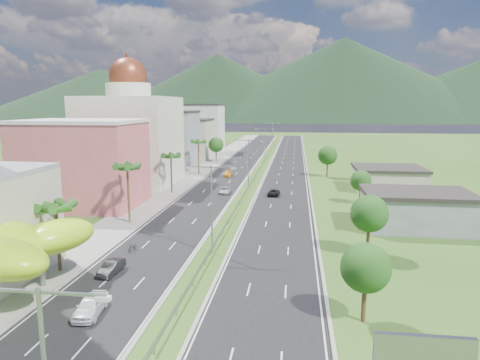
% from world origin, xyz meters
% --- Properties ---
extents(ground, '(500.00, 500.00, 0.00)m').
position_xyz_m(ground, '(0.00, 0.00, 0.00)').
color(ground, '#2D5119').
rests_on(ground, ground).
extents(road_left, '(11.00, 260.00, 0.04)m').
position_xyz_m(road_left, '(-7.50, 90.00, 0.02)').
color(road_left, black).
rests_on(road_left, ground).
extents(road_right, '(11.00, 260.00, 0.04)m').
position_xyz_m(road_right, '(7.50, 90.00, 0.02)').
color(road_right, black).
rests_on(road_right, ground).
extents(sidewalk_left, '(7.00, 260.00, 0.12)m').
position_xyz_m(sidewalk_left, '(-17.00, 90.00, 0.06)').
color(sidewalk_left, gray).
rests_on(sidewalk_left, ground).
extents(median_guardrail, '(0.10, 216.06, 0.76)m').
position_xyz_m(median_guardrail, '(0.00, 71.99, 0.62)').
color(median_guardrail, gray).
rests_on(median_guardrail, ground).
extents(streetlight_median_b, '(6.04, 0.25, 11.00)m').
position_xyz_m(streetlight_median_b, '(0.00, 10.00, 6.75)').
color(streetlight_median_b, gray).
rests_on(streetlight_median_b, ground).
extents(streetlight_median_c, '(6.04, 0.25, 11.00)m').
position_xyz_m(streetlight_median_c, '(0.00, 50.00, 6.75)').
color(streetlight_median_c, gray).
rests_on(streetlight_median_c, ground).
extents(streetlight_median_d, '(6.04, 0.25, 11.00)m').
position_xyz_m(streetlight_median_d, '(0.00, 95.00, 6.75)').
color(streetlight_median_d, gray).
rests_on(streetlight_median_d, ground).
extents(streetlight_median_e, '(6.04, 0.25, 11.00)m').
position_xyz_m(streetlight_median_e, '(0.00, 140.00, 6.75)').
color(streetlight_median_e, gray).
rests_on(streetlight_median_e, ground).
extents(pink_shophouse, '(20.00, 15.00, 15.00)m').
position_xyz_m(pink_shophouse, '(-28.00, 32.00, 7.50)').
color(pink_shophouse, '#C45058').
rests_on(pink_shophouse, ground).
extents(domed_building, '(20.00, 20.00, 28.70)m').
position_xyz_m(domed_building, '(-28.00, 55.00, 11.35)').
color(domed_building, beige).
rests_on(domed_building, ground).
extents(midrise_grey, '(16.00, 15.00, 16.00)m').
position_xyz_m(midrise_grey, '(-27.00, 80.00, 8.00)').
color(midrise_grey, gray).
rests_on(midrise_grey, ground).
extents(midrise_beige, '(16.00, 15.00, 13.00)m').
position_xyz_m(midrise_beige, '(-27.00, 102.00, 6.50)').
color(midrise_beige, '#BDB59B').
rests_on(midrise_beige, ground).
extents(midrise_white, '(16.00, 15.00, 18.00)m').
position_xyz_m(midrise_white, '(-27.00, 125.00, 9.00)').
color(midrise_white, silver).
rests_on(midrise_white, ground).
extents(shed_near, '(15.00, 10.00, 5.00)m').
position_xyz_m(shed_near, '(28.00, 25.00, 2.50)').
color(shed_near, gray).
rests_on(shed_near, ground).
extents(shed_far, '(14.00, 12.00, 4.40)m').
position_xyz_m(shed_far, '(30.00, 55.00, 2.20)').
color(shed_far, '#BDB59B').
rests_on(shed_far, ground).
extents(palm_tree_b, '(3.60, 3.60, 8.10)m').
position_xyz_m(palm_tree_b, '(-15.50, 2.00, 7.06)').
color(palm_tree_b, '#47301C').
rests_on(palm_tree_b, ground).
extents(palm_tree_c, '(3.60, 3.60, 9.60)m').
position_xyz_m(palm_tree_c, '(-15.50, 22.00, 8.50)').
color(palm_tree_c, '#47301C').
rests_on(palm_tree_c, ground).
extents(palm_tree_d, '(3.60, 3.60, 8.60)m').
position_xyz_m(palm_tree_d, '(-15.50, 45.00, 7.54)').
color(palm_tree_d, '#47301C').
rests_on(palm_tree_d, ground).
extents(palm_tree_e, '(3.60, 3.60, 9.40)m').
position_xyz_m(palm_tree_e, '(-15.50, 70.00, 8.31)').
color(palm_tree_e, '#47301C').
rests_on(palm_tree_e, ground).
extents(leafy_tree_lfar, '(4.90, 4.90, 8.05)m').
position_xyz_m(leafy_tree_lfar, '(-15.50, 95.00, 5.58)').
color(leafy_tree_lfar, '#47301C').
rests_on(leafy_tree_lfar, ground).
extents(leafy_tree_ra, '(4.20, 4.20, 6.90)m').
position_xyz_m(leafy_tree_ra, '(16.00, -5.00, 4.78)').
color(leafy_tree_ra, '#47301C').
rests_on(leafy_tree_ra, ground).
extents(leafy_tree_rb, '(4.55, 4.55, 7.47)m').
position_xyz_m(leafy_tree_rb, '(19.00, 12.00, 5.18)').
color(leafy_tree_rb, '#47301C').
rests_on(leafy_tree_rb, ground).
extents(leafy_tree_rc, '(3.85, 3.85, 6.33)m').
position_xyz_m(leafy_tree_rc, '(22.00, 40.00, 4.37)').
color(leafy_tree_rc, '#47301C').
rests_on(leafy_tree_rc, ground).
extents(leafy_tree_rd, '(4.90, 4.90, 8.05)m').
position_xyz_m(leafy_tree_rd, '(18.00, 70.00, 5.58)').
color(leafy_tree_rd, '#47301C').
rests_on(leafy_tree_rd, ground).
extents(mountain_ridge, '(860.00, 140.00, 90.00)m').
position_xyz_m(mountain_ridge, '(60.00, 450.00, 0.00)').
color(mountain_ridge, black).
rests_on(mountain_ridge, ground).
extents(car_white_near_left, '(2.46, 5.06, 1.67)m').
position_xyz_m(car_white_near_left, '(-7.48, -6.89, 0.87)').
color(car_white_near_left, white).
rests_on(car_white_near_left, road_left).
extents(car_dark_left, '(1.63, 4.33, 1.41)m').
position_xyz_m(car_dark_left, '(-9.58, 2.11, 0.75)').
color(car_dark_left, black).
rests_on(car_dark_left, road_left).
extents(car_silver_mid_left, '(2.44, 4.71, 1.27)m').
position_xyz_m(car_silver_mid_left, '(-4.48, 46.20, 0.68)').
color(car_silver_mid_left, '#B8BAC0').
rests_on(car_silver_mid_left, road_left).
extents(car_yellow_far_left, '(2.12, 4.71, 1.34)m').
position_xyz_m(car_yellow_far_left, '(-7.23, 67.56, 0.71)').
color(car_yellow_far_left, orange).
rests_on(car_yellow_far_left, road_left).
extents(car_dark_far_right, '(2.46, 4.78, 1.29)m').
position_xyz_m(car_dark_far_right, '(5.74, 45.26, 0.69)').
color(car_dark_far_right, black).
rests_on(car_dark_far_right, road_right).
extents(motorcycle, '(0.85, 2.04, 1.27)m').
position_xyz_m(motorcycle, '(-10.07, 9.37, 0.67)').
color(motorcycle, black).
rests_on(motorcycle, road_left).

